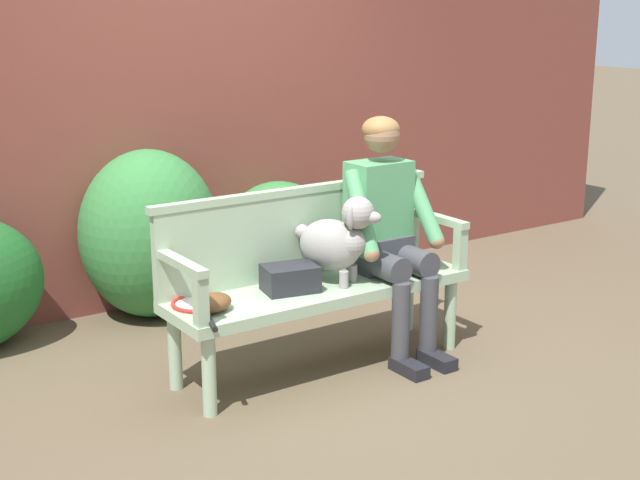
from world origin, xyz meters
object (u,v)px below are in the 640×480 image
(garden_bench, at_px, (320,296))
(dog_on_bench, at_px, (338,240))
(sports_bag, at_px, (290,278))
(person_seated, at_px, (387,226))
(baseball_glove, at_px, (212,303))
(tennis_racket, at_px, (201,305))

(garden_bench, bearing_deg, dog_on_bench, -16.85)
(dog_on_bench, distance_m, sports_bag, 0.34)
(person_seated, relative_size, baseball_glove, 6.12)
(person_seated, distance_m, sports_bag, 0.67)
(garden_bench, height_order, dog_on_bench, dog_on_bench)
(person_seated, distance_m, tennis_racket, 1.17)
(baseball_glove, bearing_deg, person_seated, -21.09)
(dog_on_bench, xyz_separation_m, baseball_glove, (-0.78, -0.03, -0.20))
(garden_bench, height_order, baseball_glove, baseball_glove)
(dog_on_bench, bearing_deg, baseball_glove, -178.08)
(tennis_racket, bearing_deg, sports_bag, -5.06)
(tennis_racket, height_order, sports_bag, sports_bag)
(tennis_racket, distance_m, baseball_glove, 0.11)
(person_seated, bearing_deg, garden_bench, 178.25)
(sports_bag, bearing_deg, baseball_glove, -173.55)
(person_seated, height_order, baseball_glove, person_seated)
(garden_bench, bearing_deg, baseball_glove, -175.40)
(tennis_racket, distance_m, sports_bag, 0.51)
(garden_bench, height_order, sports_bag, sports_bag)
(garden_bench, bearing_deg, tennis_racket, 176.27)
(person_seated, bearing_deg, baseball_glove, -177.90)
(sports_bag, bearing_deg, person_seated, -1.28)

